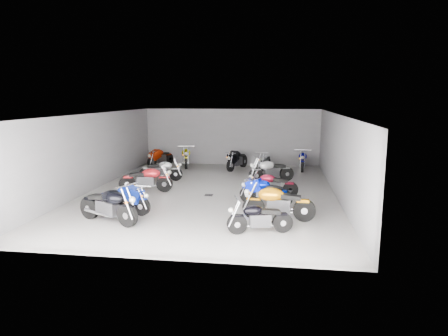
# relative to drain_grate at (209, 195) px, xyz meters

# --- Properties ---
(ground) EXTENTS (14.00, 14.00, 0.00)m
(ground) POSITION_rel_drain_grate_xyz_m (0.00, 0.50, -0.01)
(ground) COLOR #9A9792
(ground) RESTS_ON ground
(wall_back) EXTENTS (10.00, 0.10, 3.20)m
(wall_back) POSITION_rel_drain_grate_xyz_m (0.00, 7.50, 1.59)
(wall_back) COLOR slate
(wall_back) RESTS_ON ground
(wall_left) EXTENTS (0.10, 14.00, 3.20)m
(wall_left) POSITION_rel_drain_grate_xyz_m (-5.00, 0.50, 1.59)
(wall_left) COLOR slate
(wall_left) RESTS_ON ground
(wall_right) EXTENTS (0.10, 14.00, 3.20)m
(wall_right) POSITION_rel_drain_grate_xyz_m (5.00, 0.50, 1.59)
(wall_right) COLOR slate
(wall_right) RESTS_ON ground
(ceiling) EXTENTS (10.00, 14.00, 0.04)m
(ceiling) POSITION_rel_drain_grate_xyz_m (0.00, 0.50, 3.21)
(ceiling) COLOR black
(ceiling) RESTS_ON wall_back
(drain_grate) EXTENTS (0.32, 0.32, 0.01)m
(drain_grate) POSITION_rel_drain_grate_xyz_m (0.00, 0.00, 0.00)
(drain_grate) COLOR black
(drain_grate) RESTS_ON ground
(motorcycle_left_a) EXTENTS (2.24, 1.05, 1.04)m
(motorcycle_left_a) POSITION_rel_drain_grate_xyz_m (-2.45, -3.94, 0.56)
(motorcycle_left_a) COLOR black
(motorcycle_left_a) RESTS_ON ground
(motorcycle_left_b) EXTENTS (2.04, 0.63, 0.91)m
(motorcycle_left_b) POSITION_rel_drain_grate_xyz_m (-2.38, -2.89, 0.49)
(motorcycle_left_b) COLOR black
(motorcycle_left_b) RESTS_ON ground
(motorcycle_left_d) EXTENTS (2.20, 0.53, 0.97)m
(motorcycle_left_d) POSITION_rel_drain_grate_xyz_m (-2.64, 0.20, 0.52)
(motorcycle_left_d) COLOR black
(motorcycle_left_d) RESTS_ON ground
(motorcycle_left_f) EXTENTS (2.05, 0.45, 0.90)m
(motorcycle_left_f) POSITION_rel_drain_grate_xyz_m (-2.70, 2.49, 0.49)
(motorcycle_left_f) COLOR black
(motorcycle_left_f) RESTS_ON ground
(motorcycle_right_a) EXTENTS (1.89, 0.61, 0.84)m
(motorcycle_right_a) POSITION_rel_drain_grate_xyz_m (2.23, -4.25, 0.45)
(motorcycle_right_a) COLOR black
(motorcycle_right_a) RESTS_ON ground
(motorcycle_right_b) EXTENTS (2.32, 0.49, 1.02)m
(motorcycle_right_b) POSITION_rel_drain_grate_xyz_m (2.74, -2.89, 0.55)
(motorcycle_right_b) COLOR black
(motorcycle_right_b) RESTS_ON ground
(motorcycle_right_c) EXTENTS (1.95, 0.72, 0.88)m
(motorcycle_right_c) POSITION_rel_drain_grate_xyz_m (2.27, -1.12, 0.47)
(motorcycle_right_c) COLOR black
(motorcycle_right_c) RESTS_ON ground
(motorcycle_right_d) EXTENTS (2.00, 0.44, 0.88)m
(motorcycle_right_d) POSITION_rel_drain_grate_xyz_m (2.50, 0.16, 0.47)
(motorcycle_right_d) COLOR black
(motorcycle_right_d) RESTS_ON ground
(motorcycle_right_f) EXTENTS (2.07, 1.00, 0.97)m
(motorcycle_right_f) POSITION_rel_drain_grate_xyz_m (2.38, 2.92, 0.52)
(motorcycle_right_f) COLOR black
(motorcycle_right_f) RESTS_ON ground
(motorcycle_back_a) EXTENTS (0.97, 1.98, 0.92)m
(motorcycle_back_a) POSITION_rel_drain_grate_xyz_m (-3.92, 6.30, 0.50)
(motorcycle_back_a) COLOR black
(motorcycle_back_a) RESTS_ON ground
(motorcycle_back_b) EXTENTS (0.70, 2.29, 1.02)m
(motorcycle_back_b) POSITION_rel_drain_grate_xyz_m (-2.43, 6.35, 0.55)
(motorcycle_back_b) COLOR black
(motorcycle_back_b) RESTS_ON ground
(motorcycle_back_d) EXTENTS (0.91, 2.14, 0.98)m
(motorcycle_back_d) POSITION_rel_drain_grate_xyz_m (0.49, 5.86, 0.53)
(motorcycle_back_d) COLOR black
(motorcycle_back_d) RESTS_ON ground
(motorcycle_back_e) EXTENTS (0.57, 1.87, 0.83)m
(motorcycle_back_e) POSITION_rel_drain_grate_xyz_m (1.98, 5.95, 0.45)
(motorcycle_back_e) COLOR black
(motorcycle_back_e) RESTS_ON ground
(motorcycle_back_f) EXTENTS (0.47, 2.20, 0.97)m
(motorcycle_back_f) POSITION_rel_drain_grate_xyz_m (4.00, 6.20, 0.52)
(motorcycle_back_f) COLOR black
(motorcycle_back_f) RESTS_ON ground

